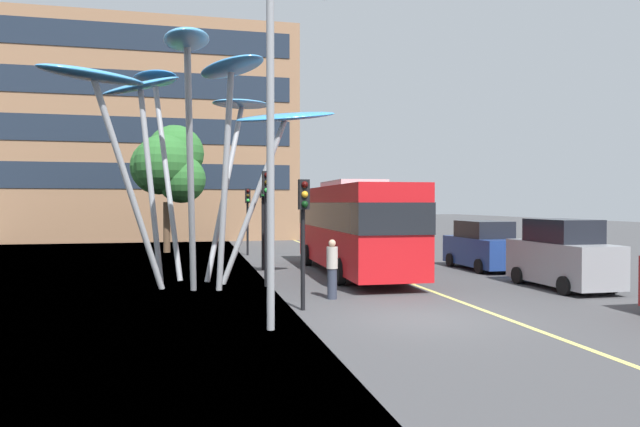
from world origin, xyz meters
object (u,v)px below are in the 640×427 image
at_px(car_parked_mid, 562,256).
at_px(street_lamp, 285,107).
at_px(red_bus, 352,223).
at_px(pedestrian, 332,269).
at_px(traffic_light_kerb_far, 266,204).
at_px(traffic_light_island_mid, 263,205).
at_px(traffic_light_kerb_near, 304,216).
at_px(leaf_sculpture, 192,99).
at_px(traffic_light_opposite, 248,207).
at_px(car_parked_far, 484,247).

height_order(car_parked_mid, street_lamp, street_lamp).
bearing_deg(red_bus, street_lamp, -114.42).
height_order(red_bus, pedestrian, red_bus).
distance_m(traffic_light_kerb_far, traffic_light_island_mid, 4.79).
xyz_separation_m(traffic_light_kerb_near, traffic_light_island_mid, (0.04, 9.28, 0.27)).
height_order(car_parked_mid, pedestrian, car_parked_mid).
bearing_deg(traffic_light_kerb_near, street_lamp, -111.91).
relative_size(leaf_sculpture, traffic_light_opposite, 2.76).
distance_m(red_bus, street_lamp, 10.81).
xyz_separation_m(leaf_sculpture, traffic_light_kerb_near, (2.91, -5.23, -3.92)).
xyz_separation_m(traffic_light_kerb_far, traffic_light_opposite, (0.48, 11.89, -0.20)).
xyz_separation_m(traffic_light_kerb_near, car_parked_mid, (9.32, 2.02, -1.46)).
bearing_deg(traffic_light_opposite, traffic_light_kerb_far, -92.31).
bearing_deg(street_lamp, leaf_sculpture, 105.89).
distance_m(car_parked_far, street_lamp, 14.70).
bearing_deg(red_bus, car_parked_mid, -42.44).
xyz_separation_m(traffic_light_opposite, car_parked_far, (9.41, -8.79, -1.68)).
bearing_deg(car_parked_mid, traffic_light_kerb_far, 165.72).
bearing_deg(pedestrian, leaf_sculpture, 138.94).
bearing_deg(traffic_light_kerb_far, leaf_sculpture, 163.76).
bearing_deg(car_parked_mid, car_parked_far, 88.53).
xyz_separation_m(car_parked_mid, pedestrian, (-8.13, -0.37, -0.19)).
height_order(red_bus, traffic_light_island_mid, traffic_light_island_mid).
height_order(traffic_light_opposite, car_parked_far, traffic_light_opposite).
xyz_separation_m(traffic_light_opposite, street_lamp, (-0.88, -18.46, 2.40)).
height_order(traffic_light_kerb_far, street_lamp, street_lamp).
bearing_deg(leaf_sculpture, street_lamp, -74.11).
relative_size(leaf_sculpture, traffic_light_island_mid, 2.61).
relative_size(car_parked_mid, car_parked_far, 0.98).
height_order(leaf_sculpture, traffic_light_opposite, leaf_sculpture).
bearing_deg(leaf_sculpture, traffic_light_kerb_near, -60.91).
xyz_separation_m(red_bus, car_parked_mid, (5.86, -5.36, -0.98)).
height_order(traffic_light_island_mid, street_lamp, street_lamp).
bearing_deg(traffic_light_island_mid, traffic_light_opposite, 89.92).
height_order(leaf_sculpture, traffic_light_island_mid, leaf_sculpture).
xyz_separation_m(traffic_light_kerb_near, car_parked_far, (9.47, 7.60, -1.56)).
height_order(traffic_light_island_mid, traffic_light_opposite, traffic_light_island_mid).
distance_m(traffic_light_opposite, car_parked_far, 12.99).
xyz_separation_m(leaf_sculpture, car_parked_mid, (12.23, -3.20, -5.38)).
bearing_deg(traffic_light_kerb_near, car_parked_mid, 12.25).
xyz_separation_m(car_parked_far, pedestrian, (-8.27, -5.95, -0.09)).
bearing_deg(leaf_sculpture, car_parked_mid, -14.68).
bearing_deg(traffic_light_island_mid, leaf_sculpture, -126.06).
xyz_separation_m(traffic_light_kerb_near, traffic_light_opposite, (0.05, 16.39, 0.12)).
distance_m(traffic_light_island_mid, pedestrian, 7.95).
bearing_deg(leaf_sculpture, traffic_light_island_mid, 53.94).
height_order(traffic_light_kerb_far, car_parked_mid, traffic_light_kerb_far).
xyz_separation_m(traffic_light_opposite, car_parked_mid, (9.27, -14.37, -1.58)).
bearing_deg(traffic_light_island_mid, traffic_light_kerb_far, -95.62).
distance_m(leaf_sculpture, traffic_light_kerb_near, 7.15).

